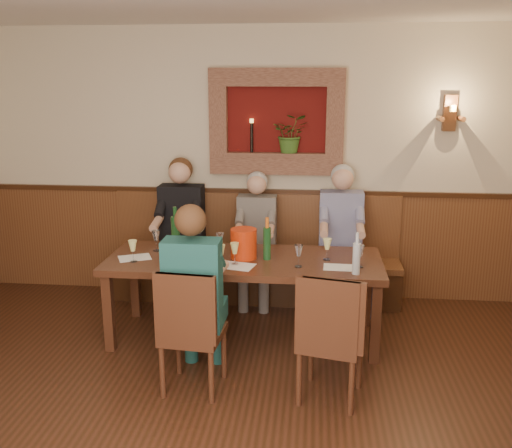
# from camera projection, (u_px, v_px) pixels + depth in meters

# --- Properties ---
(room_shell) EXTENTS (6.04, 6.04, 2.82)m
(room_shell) POSITION_uv_depth(u_px,v_px,m) (199.00, 158.00, 2.93)
(room_shell) COLOR beige
(room_shell) RESTS_ON ground
(wainscoting) EXTENTS (6.02, 6.02, 1.15)m
(wainscoting) POSITION_uv_depth(u_px,v_px,m) (205.00, 385.00, 3.26)
(wainscoting) COLOR #5C311A
(wainscoting) RESTS_ON ground
(wall_niche) EXTENTS (1.36, 0.30, 1.06)m
(wall_niche) POSITION_uv_depth(u_px,v_px,m) (280.00, 126.00, 5.77)
(wall_niche) COLOR #580F0C
(wall_niche) RESTS_ON ground
(wall_sconce) EXTENTS (0.25, 0.20, 0.35)m
(wall_sconce) POSITION_uv_depth(u_px,v_px,m) (450.00, 114.00, 5.55)
(wall_sconce) COLOR #5C311A
(wall_sconce) RESTS_ON ground
(dining_table) EXTENTS (2.40, 0.90, 0.75)m
(dining_table) POSITION_uv_depth(u_px,v_px,m) (244.00, 266.00, 5.02)
(dining_table) COLOR #3B1E11
(dining_table) RESTS_ON ground
(bench) EXTENTS (3.00, 0.45, 1.11)m
(bench) POSITION_uv_depth(u_px,v_px,m) (255.00, 269.00, 6.01)
(bench) COLOR #381E0F
(bench) RESTS_ON ground
(chair_near_left) EXTENTS (0.47, 0.47, 0.98)m
(chair_near_left) POSITION_uv_depth(u_px,v_px,m) (193.00, 354.00, 4.26)
(chair_near_left) COLOR #3B1E11
(chair_near_left) RESTS_ON ground
(chair_near_right) EXTENTS (0.52, 0.52, 0.98)m
(chair_near_right) POSITION_uv_depth(u_px,v_px,m) (330.00, 362.00, 4.13)
(chair_near_right) COLOR #3B1E11
(chair_near_right) RESTS_ON ground
(person_bench_left) EXTENTS (0.45, 0.55, 1.50)m
(person_bench_left) POSITION_uv_depth(u_px,v_px,m) (181.00, 243.00, 5.91)
(person_bench_left) COLOR black
(person_bench_left) RESTS_ON ground
(person_bench_mid) EXTENTS (0.40, 0.49, 1.37)m
(person_bench_mid) POSITION_uv_depth(u_px,v_px,m) (256.00, 250.00, 5.85)
(person_bench_mid) COLOR #504B49
(person_bench_mid) RESTS_ON ground
(person_bench_right) EXTENTS (0.43, 0.53, 1.45)m
(person_bench_right) POSITION_uv_depth(u_px,v_px,m) (340.00, 249.00, 5.76)
(person_bench_right) COLOR navy
(person_bench_right) RESTS_ON ground
(person_chair_front) EXTENTS (0.42, 0.51, 1.42)m
(person_chair_front) POSITION_uv_depth(u_px,v_px,m) (196.00, 309.00, 4.32)
(person_chair_front) COLOR navy
(person_chair_front) RESTS_ON ground
(spittoon_bucket) EXTENTS (0.23, 0.23, 0.26)m
(spittoon_bucket) POSITION_uv_depth(u_px,v_px,m) (244.00, 244.00, 4.98)
(spittoon_bucket) COLOR red
(spittoon_bucket) RESTS_ON dining_table
(wine_bottle_green_a) EXTENTS (0.07, 0.07, 0.38)m
(wine_bottle_green_a) POSITION_uv_depth(u_px,v_px,m) (267.00, 242.00, 4.93)
(wine_bottle_green_a) COLOR #19471E
(wine_bottle_green_a) RESTS_ON dining_table
(wine_bottle_green_b) EXTENTS (0.10, 0.10, 0.42)m
(wine_bottle_green_b) POSITION_uv_depth(u_px,v_px,m) (176.00, 233.00, 5.14)
(wine_bottle_green_b) COLOR #19471E
(wine_bottle_green_b) RESTS_ON dining_table
(water_bottle) EXTENTS (0.07, 0.07, 0.35)m
(water_bottle) POSITION_uv_depth(u_px,v_px,m) (356.00, 258.00, 4.57)
(water_bottle) COLOR silver
(water_bottle) RESTS_ON dining_table
(tasting_sheet_a) EXTENTS (0.33, 0.29, 0.00)m
(tasting_sheet_a) POSITION_uv_depth(u_px,v_px,m) (135.00, 258.00, 5.01)
(tasting_sheet_a) COLOR white
(tasting_sheet_a) RESTS_ON dining_table
(tasting_sheet_b) EXTENTS (0.33, 0.27, 0.00)m
(tasting_sheet_b) POSITION_uv_depth(u_px,v_px,m) (236.00, 266.00, 4.79)
(tasting_sheet_b) COLOR white
(tasting_sheet_b) RESTS_ON dining_table
(tasting_sheet_c) EXTENTS (0.26, 0.19, 0.00)m
(tasting_sheet_c) POSITION_uv_depth(u_px,v_px,m) (339.00, 267.00, 4.76)
(tasting_sheet_c) COLOR white
(tasting_sheet_c) RESTS_ON dining_table
(tasting_sheet_d) EXTENTS (0.28, 0.21, 0.00)m
(tasting_sheet_d) POSITION_uv_depth(u_px,v_px,m) (208.00, 267.00, 4.76)
(tasting_sheet_d) COLOR white
(tasting_sheet_d) RESTS_ON dining_table
(wine_glass_0) EXTENTS (0.08, 0.08, 0.19)m
(wine_glass_0) POSITION_uv_depth(u_px,v_px,m) (220.00, 243.00, 5.11)
(wine_glass_0) COLOR white
(wine_glass_0) RESTS_ON dining_table
(wine_glass_1) EXTENTS (0.08, 0.08, 0.19)m
(wine_glass_1) POSITION_uv_depth(u_px,v_px,m) (235.00, 254.00, 4.81)
(wine_glass_1) COLOR #FCFF98
(wine_glass_1) RESTS_ON dining_table
(wine_glass_2) EXTENTS (0.08, 0.08, 0.19)m
(wine_glass_2) POSITION_uv_depth(u_px,v_px,m) (267.00, 245.00, 5.05)
(wine_glass_2) COLOR #FCFF98
(wine_glass_2) RESTS_ON dining_table
(wine_glass_3) EXTENTS (0.08, 0.08, 0.19)m
(wine_glass_3) POSITION_uv_depth(u_px,v_px,m) (360.00, 256.00, 4.74)
(wine_glass_3) COLOR white
(wine_glass_3) RESTS_ON dining_table
(wine_glass_4) EXTENTS (0.08, 0.08, 0.19)m
(wine_glass_4) POSITION_uv_depth(u_px,v_px,m) (327.00, 249.00, 4.93)
(wine_glass_4) COLOR #FCFF98
(wine_glass_4) RESTS_ON dining_table
(wine_glass_5) EXTENTS (0.08, 0.08, 0.19)m
(wine_glass_5) POSITION_uv_depth(u_px,v_px,m) (180.00, 255.00, 4.78)
(wine_glass_5) COLOR #FCFF98
(wine_glass_5) RESTS_ON dining_table
(wine_glass_6) EXTENTS (0.08, 0.08, 0.19)m
(wine_glass_6) POSITION_uv_depth(u_px,v_px,m) (133.00, 251.00, 4.88)
(wine_glass_6) COLOR #FCFF98
(wine_glass_6) RESTS_ON dining_table
(wine_glass_7) EXTENTS (0.08, 0.08, 0.19)m
(wine_glass_7) POSITION_uv_depth(u_px,v_px,m) (221.00, 256.00, 4.75)
(wine_glass_7) COLOR #FCFF98
(wine_glass_7) RESTS_ON dining_table
(wine_glass_8) EXTENTS (0.08, 0.08, 0.19)m
(wine_glass_8) POSITION_uv_depth(u_px,v_px,m) (156.00, 241.00, 5.19)
(wine_glass_8) COLOR white
(wine_glass_8) RESTS_ON dining_table
(wine_glass_9) EXTENTS (0.08, 0.08, 0.19)m
(wine_glass_9) POSITION_uv_depth(u_px,v_px,m) (299.00, 256.00, 4.75)
(wine_glass_9) COLOR white
(wine_glass_9) RESTS_ON dining_table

